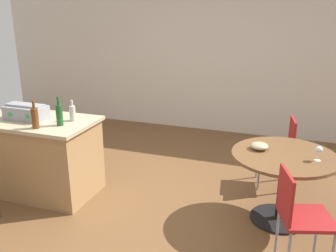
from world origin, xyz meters
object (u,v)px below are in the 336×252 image
Objects in this scene: folding_chair_near at (298,213)px; cup_0 at (14,106)px; bottle_2 at (72,113)px; serving_bowl at (259,146)px; dining_table at (283,170)px; folding_chair_far at (280,147)px; wine_glass at (319,150)px; bottle_1 at (35,118)px; bottle_0 at (59,114)px; toolbox at (26,112)px; kitchen_island at (39,156)px.

folding_chair_near is 3.46m from cup_0.
serving_bowl is (2.02, 0.22, -0.21)m from bottle_2.
dining_table is 2.32m from bottle_2.
dining_table is 3.23m from cup_0.
folding_chair_far reaches higher than serving_bowl.
dining_table is at bearing 167.78° from wine_glass.
bottle_1 is (-2.42, -1.32, 0.50)m from folding_chair_far.
folding_chair_near is 2.54m from bottle_0.
bottle_1 is 2.07× the size of wine_glass.
bottle_2 is at bearing -156.38° from folding_chair_far.
bottle_2 is 1.64× the size of wine_glass.
bottle_0 is at bearing -152.74° from folding_chair_far.
dining_table is 2.84m from toolbox.
folding_chair_far is 2.74× the size of bottle_0.
toolbox is at bearing -174.12° from dining_table.
folding_chair_near reaches higher than dining_table.
serving_bowl reaches higher than dining_table.
dining_table is at bearing 11.92° from bottle_1.
bottle_0 is 1.75× the size of serving_bowl.
toolbox is 0.50m from cup_0.
folding_chair_near is at bearing -11.88° from cup_0.
bottle_2 is at bearing 12.96° from toolbox.
serving_bowl is (2.55, 0.34, -0.21)m from toolbox.
dining_table is 7.14× the size of wine_glass.
bottle_1 reaches higher than bottle_2.
bottle_2 is at bearing -175.79° from dining_table.
wine_glass reaches higher than dining_table.
cup_0 is at bearing 159.49° from bottle_0.
dining_table is 1.16× the size of folding_chair_near.
toolbox is at bearing -175.86° from wine_glass.
kitchen_island is at bearing 10.70° from toolbox.
toolbox is 3.24× the size of wine_glass.
folding_chair_near is at bearing -81.86° from folding_chair_far.
serving_bowl is (2.24, 0.58, -0.24)m from bottle_1.
bottle_0 reaches higher than bottle_1.
wine_glass is at bearing -0.75° from cup_0.
toolbox is 1.48× the size of bottle_0.
kitchen_island reaches higher than folding_chair_near.
folding_chair_near is at bearing -8.45° from toolbox.
serving_bowl is at bearing 167.97° from wine_glass.
dining_table is (2.70, 0.27, 0.11)m from kitchen_island.
folding_chair_near is 6.15× the size of wine_glass.
bottle_0 reaches higher than folding_chair_near.
kitchen_island is 1.54× the size of folding_chair_near.
serving_bowl is at bearing 117.46° from folding_chair_near.
cup_0 is (-0.72, 0.51, -0.07)m from bottle_1.
serving_bowl is at bearing 1.36° from cup_0.
bottle_0 is 2.19× the size of wine_glass.
bottle_0 is at bearing -8.01° from toolbox.
cup_0 is (-0.51, 0.25, 0.49)m from kitchen_island.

